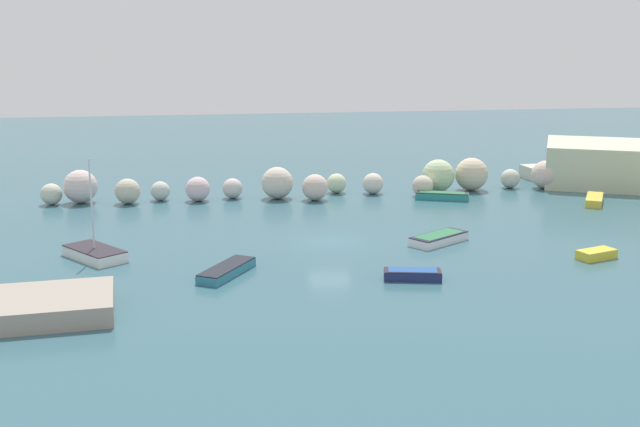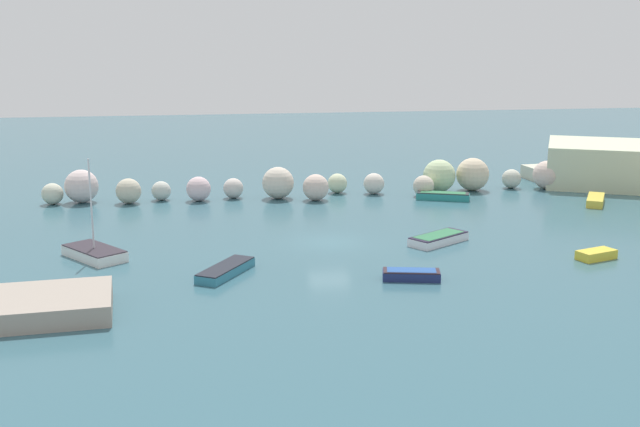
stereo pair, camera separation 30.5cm
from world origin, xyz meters
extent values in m
plane|color=#355F6C|center=(0.00, 0.00, 0.00)|extent=(160.00, 160.00, 0.00)
cube|color=beige|center=(23.85, 16.75, 0.56)|extent=(6.44, 6.65, 1.12)
cube|color=beige|center=(25.65, 15.40, 1.75)|extent=(11.03, 11.36, 3.49)
sphere|color=beige|center=(-18.56, 14.16, 0.80)|extent=(1.59, 1.59, 1.59)
sphere|color=beige|center=(-16.47, 14.46, 1.25)|extent=(2.51, 2.51, 2.51)
sphere|color=beige|center=(-12.96, 13.59, 0.95)|extent=(1.89, 1.89, 1.89)
sphere|color=beige|center=(-10.59, 14.39, 0.73)|extent=(1.47, 1.47, 1.47)
sphere|color=beige|center=(-7.76, 13.69, 0.93)|extent=(1.87, 1.87, 1.87)
sphere|color=beige|center=(-5.09, 14.31, 0.78)|extent=(1.56, 1.56, 1.56)
sphere|color=beige|center=(-1.67, 13.66, 1.23)|extent=(2.45, 2.45, 2.45)
sphere|color=beige|center=(1.10, 12.52, 1.00)|extent=(2.01, 2.01, 2.01)
sphere|color=beige|center=(3.25, 15.05, 0.78)|extent=(1.56, 1.56, 1.56)
sphere|color=beige|center=(6.06, 14.26, 0.83)|extent=(1.66, 1.66, 1.66)
sphere|color=beige|center=(9.67, 12.63, 0.83)|extent=(1.65, 1.65, 1.65)
sphere|color=beige|center=(11.43, 14.23, 1.31)|extent=(2.61, 2.61, 2.61)
sphere|color=beige|center=(14.29, 14.35, 1.33)|extent=(2.66, 2.66, 2.66)
sphere|color=beige|center=(17.81, 14.77, 0.78)|extent=(1.57, 1.57, 1.57)
sphere|color=beige|center=(20.55, 14.03, 1.16)|extent=(2.32, 2.32, 2.32)
sphere|color=beige|center=(23.49, 14.55, 1.16)|extent=(2.33, 2.33, 2.33)
cube|color=teal|center=(-6.56, -5.78, 0.23)|extent=(3.35, 4.30, 0.45)
cube|color=black|center=(-6.56, -5.78, 0.48)|extent=(3.28, 4.21, 0.06)
cube|color=navy|center=(2.93, -8.16, 0.23)|extent=(3.14, 1.73, 0.45)
cube|color=#2C1E24|center=(2.93, -8.16, 0.48)|extent=(3.08, 1.69, 0.06)
cube|color=#234C93|center=(2.93, -8.16, 0.49)|extent=(2.67, 1.47, 0.08)
cube|color=white|center=(-13.80, -1.43, 0.28)|extent=(3.97, 4.41, 0.56)
cube|color=#2A232C|center=(-13.80, -1.43, 0.59)|extent=(3.89, 4.32, 0.06)
cylinder|color=silver|center=(-13.80, -1.43, 3.15)|extent=(0.10, 0.10, 5.17)
cube|color=yellow|center=(14.32, -6.09, 0.26)|extent=(2.47, 1.72, 0.52)
cube|color=white|center=(6.55, -1.28, 0.24)|extent=(4.18, 3.50, 0.48)
cube|color=#211B30|center=(6.55, -1.28, 0.51)|extent=(4.10, 3.43, 0.06)
cube|color=#2D7047|center=(6.55, -1.28, 0.52)|extent=(3.56, 2.98, 0.08)
cube|color=teal|center=(10.78, 11.08, 0.26)|extent=(4.15, 2.52, 0.51)
cube|color=#262B2E|center=(10.78, 11.08, 0.54)|extent=(4.06, 2.47, 0.06)
cube|color=#2D7047|center=(10.78, 11.08, 0.55)|extent=(3.53, 2.15, 0.08)
cube|color=gold|center=(21.61, 7.80, 0.29)|extent=(2.87, 3.78, 0.58)
camera|label=1|loc=(-8.31, -46.35, 12.53)|focal=44.60mm
camera|label=2|loc=(-8.01, -46.40, 12.53)|focal=44.60mm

